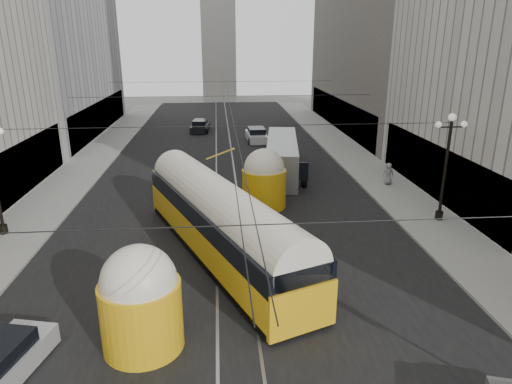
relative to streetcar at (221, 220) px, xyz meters
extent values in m
cube|color=black|center=(0.50, 18.01, -1.92)|extent=(20.00, 85.00, 0.02)
cube|color=gray|center=(-11.50, 21.51, -1.85)|extent=(4.00, 72.00, 0.15)
cube|color=gray|center=(12.50, 21.51, -1.85)|extent=(4.00, 72.00, 0.15)
cube|color=gray|center=(-0.25, 18.01, -1.92)|extent=(0.12, 85.00, 0.04)
cube|color=gray|center=(1.25, 18.01, -1.92)|extent=(0.12, 85.00, 0.04)
cube|color=black|center=(-13.55, 9.51, 0.08)|extent=(0.10, 18.00, 3.60)
cube|color=#999999|center=(-19.50, 33.51, 12.08)|extent=(12.00, 28.00, 28.00)
cube|color=black|center=(-13.55, 33.51, 0.08)|extent=(0.10, 25.20, 3.60)
cube|color=black|center=(14.55, 7.51, 0.08)|extent=(0.10, 18.00, 3.60)
cube|color=black|center=(14.55, 33.51, 0.08)|extent=(0.10, 28.80, 3.60)
cube|color=#B2AFA8|center=(0.50, 65.51, 10.08)|extent=(6.00, 6.00, 24.00)
cylinder|color=black|center=(-12.10, 3.51, -1.52)|extent=(0.44, 0.44, 0.50)
sphere|color=white|center=(-11.35, 3.51, 3.98)|extent=(0.36, 0.36, 0.36)
cylinder|color=black|center=(13.10, 3.51, 1.23)|extent=(0.18, 0.18, 6.00)
cylinder|color=black|center=(13.10, 3.51, -1.52)|extent=(0.44, 0.44, 0.50)
cylinder|color=black|center=(13.10, 3.51, 3.83)|extent=(1.60, 0.08, 0.08)
sphere|color=white|center=(13.10, 3.51, 4.38)|extent=(0.44, 0.44, 0.44)
sphere|color=white|center=(12.35, 3.51, 3.98)|extent=(0.36, 0.36, 0.36)
sphere|color=white|center=(13.85, 3.51, 3.98)|extent=(0.36, 0.36, 0.36)
cylinder|color=black|center=(0.50, -10.49, 4.08)|extent=(25.00, 0.03, 0.03)
cylinder|color=black|center=(0.50, 3.51, 4.08)|extent=(25.00, 0.03, 0.03)
cylinder|color=black|center=(0.50, 17.51, 4.08)|extent=(25.00, 0.03, 0.03)
cylinder|color=black|center=(0.50, 31.51, 4.08)|extent=(25.00, 0.03, 0.03)
cylinder|color=black|center=(0.50, 21.51, 3.88)|extent=(0.03, 72.00, 0.03)
cylinder|color=black|center=(0.90, 21.51, 3.88)|extent=(0.03, 72.00, 0.03)
cube|color=gold|center=(0.00, 0.00, -0.78)|extent=(8.42, 15.25, 1.86)
cube|color=black|center=(0.00, 0.00, -1.65)|extent=(8.25, 14.83, 0.33)
cube|color=black|center=(0.00, 0.00, 0.43)|extent=(8.36, 15.05, 0.93)
cylinder|color=silver|center=(0.00, 0.00, 0.76)|extent=(8.03, 14.91, 2.52)
cylinder|color=gold|center=(-2.86, -6.99, -0.67)|extent=(2.84, 2.84, 2.52)
sphere|color=silver|center=(-2.86, -6.99, 0.65)|extent=(2.63, 2.63, 2.63)
cylinder|color=gold|center=(2.86, 7.00, -0.67)|extent=(2.84, 2.84, 2.52)
sphere|color=silver|center=(2.86, 7.00, 0.65)|extent=(2.63, 2.63, 2.63)
sphere|color=#FFF2BF|center=(-3.29, -8.06, -0.99)|extent=(0.36, 0.36, 0.36)
cube|color=gray|center=(5.08, 14.61, -0.48)|extent=(3.82, 11.38, 2.79)
cube|color=black|center=(5.08, 14.61, -0.02)|extent=(3.78, 10.99, 1.02)
cube|color=black|center=(5.08, 9.08, -0.16)|extent=(2.13, 0.39, 1.30)
cylinder|color=black|center=(3.91, 10.87, -1.46)|extent=(0.30, 0.93, 0.93)
cylinder|color=black|center=(6.24, 10.87, -1.46)|extent=(0.30, 0.93, 0.93)
cylinder|color=black|center=(3.91, 18.36, -1.46)|extent=(0.30, 0.93, 0.93)
cylinder|color=black|center=(6.24, 18.36, -1.46)|extent=(0.30, 0.93, 0.93)
cylinder|color=black|center=(-6.45, -6.96, -1.63)|extent=(0.22, 0.60, 0.60)
cube|color=white|center=(4.10, 27.43, -1.42)|extent=(2.14, 4.78, 0.83)
cube|color=black|center=(4.10, 27.43, -0.83)|extent=(1.82, 2.66, 0.79)
cylinder|color=black|center=(3.23, 25.83, -1.59)|extent=(0.22, 0.67, 0.67)
cylinder|color=black|center=(4.97, 25.83, -1.59)|extent=(0.22, 0.67, 0.67)
cylinder|color=black|center=(3.23, 29.02, -1.59)|extent=(0.22, 0.67, 0.67)
cylinder|color=black|center=(4.97, 29.02, -1.59)|extent=(0.22, 0.67, 0.67)
cube|color=black|center=(-2.11, 33.57, -1.45)|extent=(2.36, 4.62, 0.78)
cube|color=black|center=(-2.11, 33.57, -0.90)|extent=(1.89, 2.62, 0.74)
cylinder|color=black|center=(-2.93, 32.06, -1.61)|extent=(0.22, 0.63, 0.63)
cylinder|color=black|center=(-1.29, 32.06, -1.61)|extent=(0.22, 0.63, 0.63)
cylinder|color=black|center=(-2.93, 35.07, -1.61)|extent=(0.22, 0.63, 0.63)
cylinder|color=black|center=(-1.29, 35.07, -1.61)|extent=(0.22, 0.63, 0.63)
imported|color=gray|center=(12.54, 10.64, -0.96)|extent=(0.85, 0.58, 1.63)
camera|label=1|loc=(-0.03, -21.04, 8.47)|focal=32.00mm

